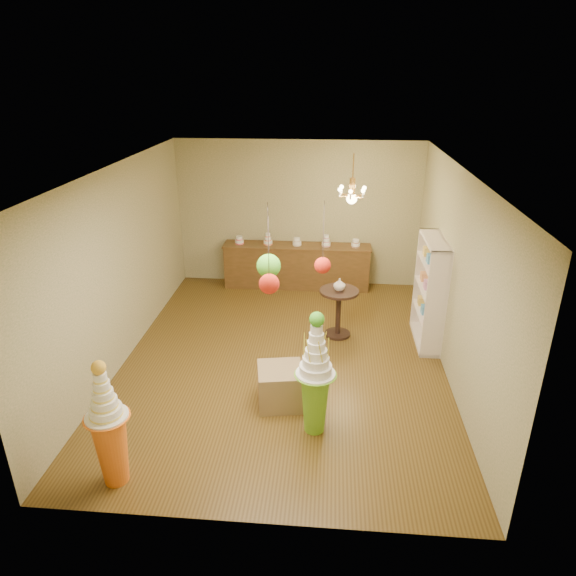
# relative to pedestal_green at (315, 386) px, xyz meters

# --- Properties ---
(floor) EXTENTS (6.50, 6.50, 0.00)m
(floor) POSITION_rel_pedestal_green_xyz_m (-0.56, 1.72, -0.66)
(floor) COLOR #543D16
(floor) RESTS_ON ground
(ceiling) EXTENTS (6.50, 6.50, 0.00)m
(ceiling) POSITION_rel_pedestal_green_xyz_m (-0.56, 1.72, 2.34)
(ceiling) COLOR white
(ceiling) RESTS_ON ground
(wall_back) EXTENTS (5.00, 0.04, 3.00)m
(wall_back) POSITION_rel_pedestal_green_xyz_m (-0.56, 4.97, 0.84)
(wall_back) COLOR tan
(wall_back) RESTS_ON ground
(wall_front) EXTENTS (5.00, 0.04, 3.00)m
(wall_front) POSITION_rel_pedestal_green_xyz_m (-0.56, -1.53, 0.84)
(wall_front) COLOR tan
(wall_front) RESTS_ON ground
(wall_left) EXTENTS (0.04, 6.50, 3.00)m
(wall_left) POSITION_rel_pedestal_green_xyz_m (-3.06, 1.72, 0.84)
(wall_left) COLOR tan
(wall_left) RESTS_ON ground
(wall_right) EXTENTS (0.04, 6.50, 3.00)m
(wall_right) POSITION_rel_pedestal_green_xyz_m (1.94, 1.72, 0.84)
(wall_right) COLOR tan
(wall_right) RESTS_ON ground
(pedestal_green) EXTENTS (0.54, 0.54, 1.67)m
(pedestal_green) POSITION_rel_pedestal_green_xyz_m (0.00, 0.00, 0.00)
(pedestal_green) COLOR #6FB728
(pedestal_green) RESTS_ON floor
(pedestal_orange) EXTENTS (0.60, 0.60, 1.55)m
(pedestal_orange) POSITION_rel_pedestal_green_xyz_m (-2.18, -1.07, -0.07)
(pedestal_orange) COLOR orange
(pedestal_orange) RESTS_ON floor
(burlap_riser) EXTENTS (0.69, 0.69, 0.54)m
(burlap_riser) POSITION_rel_pedestal_green_xyz_m (-0.49, 0.53, -0.38)
(burlap_riser) COLOR olive
(burlap_riser) RESTS_ON floor
(sideboard) EXTENTS (3.04, 0.54, 1.16)m
(sideboard) POSITION_rel_pedestal_green_xyz_m (-0.56, 4.69, -0.18)
(sideboard) COLOR brown
(sideboard) RESTS_ON floor
(shelving_unit) EXTENTS (0.33, 1.20, 1.80)m
(shelving_unit) POSITION_rel_pedestal_green_xyz_m (1.78, 2.52, 0.25)
(shelving_unit) COLOR silver
(shelving_unit) RESTS_ON floor
(round_table) EXTENTS (0.86, 0.86, 0.85)m
(round_table) POSITION_rel_pedestal_green_xyz_m (0.30, 2.58, -0.11)
(round_table) COLOR black
(round_table) RESTS_ON floor
(vase) EXTENTS (0.27, 0.27, 0.21)m
(vase) POSITION_rel_pedestal_green_xyz_m (0.30, 2.58, 0.30)
(vase) COLOR silver
(vase) RESTS_ON round_table
(pom_red_left) EXTENTS (0.21, 0.21, 0.87)m
(pom_red_left) POSITION_rel_pedestal_green_xyz_m (-0.48, -0.55, 1.59)
(pom_red_left) COLOR #382E28
(pom_red_left) RESTS_ON ceiling
(pom_green_mid) EXTENTS (0.26, 0.26, 0.84)m
(pom_green_mid) POSITION_rel_pedestal_green_xyz_m (-0.53, -0.17, 1.64)
(pom_green_mid) COLOR #382E28
(pom_green_mid) RESTS_ON ceiling
(pom_red_right) EXTENTS (0.18, 0.18, 0.82)m
(pom_red_right) POSITION_rel_pedestal_green_xyz_m (0.05, -0.05, 1.62)
(pom_red_right) COLOR #382E28
(pom_red_right) RESTS_ON ceiling
(chandelier) EXTENTS (0.69, 0.69, 0.85)m
(chandelier) POSITION_rel_pedestal_green_xyz_m (0.46, 3.25, 1.65)
(chandelier) COLOR #E0A34F
(chandelier) RESTS_ON ceiling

